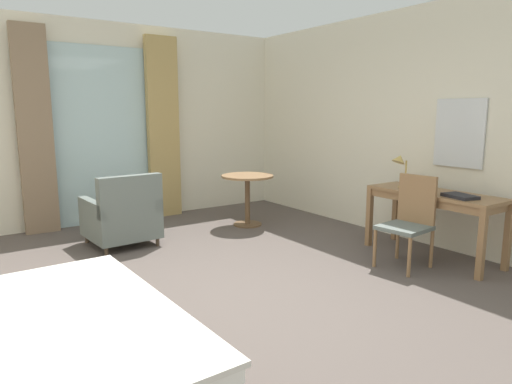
% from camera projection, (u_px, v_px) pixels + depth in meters
% --- Properties ---
extents(ground, '(6.51, 7.29, 0.10)m').
position_uv_depth(ground, '(213.00, 306.00, 3.87)').
color(ground, '#564C47').
extents(wall_back, '(6.11, 0.12, 2.79)m').
position_uv_depth(wall_back, '(91.00, 124.00, 6.35)').
color(wall_back, silver).
rests_on(wall_back, ground).
extents(wall_right, '(0.12, 6.89, 2.79)m').
position_uv_depth(wall_right, '(437.00, 127.00, 5.30)').
color(wall_right, silver).
rests_on(wall_right, ground).
extents(balcony_glass_door, '(1.30, 0.02, 2.45)m').
position_uv_depth(balcony_glass_door, '(102.00, 136.00, 6.39)').
color(balcony_glass_door, silver).
rests_on(balcony_glass_door, ground).
extents(curtain_panel_left, '(0.42, 0.10, 2.64)m').
position_uv_depth(curtain_panel_left, '(35.00, 131.00, 5.80)').
color(curtain_panel_left, '#897056').
rests_on(curtain_panel_left, ground).
extents(curtain_panel_right, '(0.48, 0.10, 2.64)m').
position_uv_depth(curtain_panel_right, '(163.00, 128.00, 6.78)').
color(curtain_panel_right, tan).
rests_on(curtain_panel_right, ground).
extents(writing_desk, '(0.54, 1.44, 0.72)m').
position_uv_depth(writing_desk, '(434.00, 200.00, 4.91)').
color(writing_desk, olive).
rests_on(writing_desk, ground).
extents(desk_chair, '(0.50, 0.47, 0.93)m').
position_uv_depth(desk_chair, '(410.00, 218.00, 4.66)').
color(desk_chair, slate).
rests_on(desk_chair, ground).
extents(desk_lamp, '(0.26, 0.16, 0.40)m').
position_uv_depth(desk_lamp, '(401.00, 164.00, 5.07)').
color(desk_lamp, tan).
rests_on(desk_lamp, writing_desk).
extents(closed_book, '(0.27, 0.36, 0.03)m').
position_uv_depth(closed_book, '(460.00, 196.00, 4.55)').
color(closed_book, '#232328').
rests_on(closed_book, writing_desk).
extents(armchair_by_window, '(0.78, 0.81, 0.87)m').
position_uv_depth(armchair_by_window, '(122.00, 217.00, 5.39)').
color(armchair_by_window, slate).
rests_on(armchair_by_window, ground).
extents(round_cafe_table, '(0.71, 0.71, 0.71)m').
position_uv_depth(round_cafe_table, '(247.00, 188.00, 6.32)').
color(round_cafe_table, olive).
rests_on(round_cafe_table, ground).
extents(wall_mirror, '(0.02, 0.58, 0.74)m').
position_uv_depth(wall_mirror, '(459.00, 133.00, 4.99)').
color(wall_mirror, silver).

